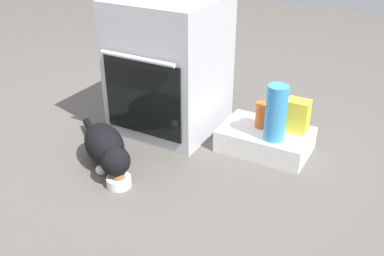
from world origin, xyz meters
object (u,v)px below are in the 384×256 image
object	(u,v)px
cat	(106,147)
snack_bag	(297,116)
food_bowl	(119,181)
sauce_jar	(263,115)
oven	(170,65)
pantry_cabinet	(265,139)
water_bottle	(276,113)

from	to	relation	value
cat	snack_bag	xyz separation A→B (m)	(0.80, 0.62, 0.10)
food_bowl	cat	distance (m)	0.21
food_bowl	cat	bearing A→B (deg)	144.73
cat	sauce_jar	world-z (taller)	sauce_jar
oven	pantry_cabinet	distance (m)	0.69
oven	food_bowl	distance (m)	0.77
pantry_cabinet	water_bottle	size ratio (longest dim) A/B	1.61
food_bowl	sauce_jar	bearing A→B (deg)	56.49
oven	food_bowl	world-z (taller)	oven
water_bottle	food_bowl	bearing A→B (deg)	-133.62
food_bowl	pantry_cabinet	bearing A→B (deg)	53.64
snack_bag	sauce_jar	bearing A→B (deg)	-167.45
cat	sauce_jar	bearing A→B (deg)	78.33
pantry_cabinet	snack_bag	world-z (taller)	snack_bag
snack_bag	water_bottle	bearing A→B (deg)	-117.45
oven	sauce_jar	bearing A→B (deg)	2.63
oven	pantry_cabinet	bearing A→B (deg)	0.32
pantry_cabinet	food_bowl	xyz separation A→B (m)	(-0.50, -0.67, -0.03)
water_bottle	sauce_jar	distance (m)	0.17
oven	snack_bag	world-z (taller)	oven
sauce_jar	pantry_cabinet	bearing A→B (deg)	-33.44
cat	oven	bearing A→B (deg)	120.29
water_bottle	snack_bag	bearing A→B (deg)	62.55
food_bowl	sauce_jar	size ratio (longest dim) A/B	0.87
cat	pantry_cabinet	bearing A→B (deg)	75.64
food_bowl	water_bottle	bearing A→B (deg)	46.38
food_bowl	snack_bag	xyz separation A→B (m)	(0.64, 0.74, 0.19)
cat	snack_bag	size ratio (longest dim) A/B	3.34
pantry_cabinet	snack_bag	bearing A→B (deg)	23.55
cat	water_bottle	size ratio (longest dim) A/B	2.00
food_bowl	sauce_jar	distance (m)	0.85
pantry_cabinet	food_bowl	distance (m)	0.84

